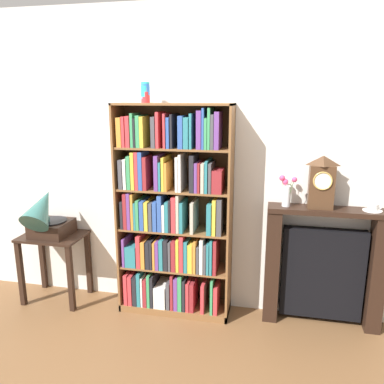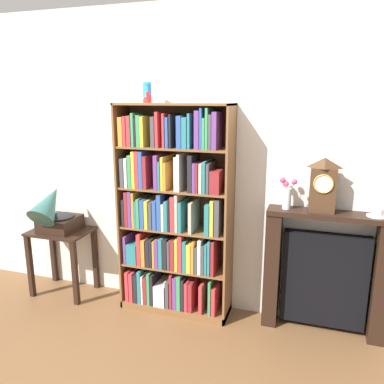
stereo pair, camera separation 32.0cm
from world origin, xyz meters
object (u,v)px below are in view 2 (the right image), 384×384
fireplace_mantel (324,273)px  teacup_with_saucer (377,213)px  gramophone (53,212)px  mantel_clock (323,185)px  bookshelf (172,219)px  cup_stack (147,92)px  side_table_left (62,247)px  flower_vase (287,193)px

fireplace_mantel → teacup_with_saucer: (0.33, -0.02, 0.54)m
gramophone → mantel_clock: 2.37m
bookshelf → mantel_clock: (1.21, 0.05, 0.37)m
cup_stack → side_table_left: size_ratio=0.25×
gramophone → cup_stack: bearing=7.5°
side_table_left → flower_vase: 2.18m
bookshelf → flower_vase: bearing=3.6°
side_table_left → mantel_clock: mantel_clock is taller
mantel_clock → cup_stack: bearing=-177.9°
cup_stack → flower_vase: bearing=2.9°
bookshelf → gramophone: size_ratio=3.61×
gramophone → flower_vase: (2.07, 0.18, 0.29)m
fireplace_mantel → flower_vase: size_ratio=3.99×
cup_stack → side_table_left: (-0.92, -0.04, -1.44)m
bookshelf → fireplace_mantel: size_ratio=1.80×
side_table_left → flower_vase: bearing=2.8°
bookshelf → mantel_clock: size_ratio=4.35×
cup_stack → gramophone: 1.41m
fireplace_mantel → mantel_clock: 0.73m
cup_stack → fireplace_mantel: 2.05m
mantel_clock → bookshelf: bearing=-177.4°
mantel_clock → fireplace_mantel: bearing=15.7°
gramophone → flower_vase: flower_vase is taller
cup_stack → mantel_clock: (1.41, 0.05, -0.68)m
bookshelf → gramophone: bookshelf is taller
bookshelf → teacup_with_saucer: (1.60, 0.06, 0.19)m
side_table_left → mantel_clock: 2.45m
bookshelf → cup_stack: size_ratio=11.19×
gramophone → teacup_with_saucer: size_ratio=3.51×
gramophone → teacup_with_saucer: bearing=3.7°
bookshelf → mantel_clock: bookshelf is taller
teacup_with_saucer → side_table_left: bearing=-178.0°
fireplace_mantel → teacup_with_saucer: size_ratio=7.01×
mantel_clock → teacup_with_saucer: mantel_clock is taller
flower_vase → teacup_with_saucer: size_ratio=1.76×
cup_stack → flower_vase: 1.39m
flower_vase → fireplace_mantel: bearing=2.3°
mantel_clock → teacup_with_saucer: size_ratio=2.91×
mantel_clock → flower_vase: (-0.26, 0.01, -0.08)m
gramophone → fireplace_mantel: bearing=4.6°
fireplace_mantel → mantel_clock: mantel_clock is taller
teacup_with_saucer → fireplace_mantel: bearing=177.2°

